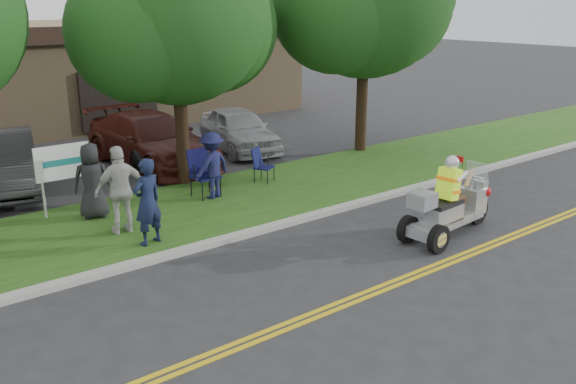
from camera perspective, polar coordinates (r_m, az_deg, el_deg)
ground at (r=11.21m, az=6.19°, el=-8.36°), size 120.00×120.00×0.00m
centerline_near at (r=10.85m, az=8.34°, el=-9.35°), size 60.00×0.10×0.01m
centerline_far at (r=10.95m, az=7.73°, el=-9.06°), size 60.00×0.10×0.01m
curb at (r=13.35m, az=-2.93°, el=-3.65°), size 60.00×0.25×0.12m
grass_verge at (r=15.06m, az=-7.64°, el=-1.31°), size 60.00×4.00×0.10m
commercial_building at (r=27.84m, az=-18.99°, el=10.67°), size 18.00×8.20×4.00m
tree_mid at (r=16.32m, az=-10.33°, el=15.70°), size 5.88×4.80×7.05m
business_sign at (r=14.85m, az=-20.31°, el=2.30°), size 1.25×0.06×1.75m
trike_scooter at (r=13.42m, az=14.84°, el=-1.53°), size 2.77×0.95×1.81m
lawn_chair_a at (r=15.55m, az=-8.04°, el=2.07°), size 0.67×0.69×1.20m
lawn_chair_b at (r=16.69m, az=-2.59°, el=2.77°), size 0.68×0.69×0.94m
spectator_adult_left at (r=12.56m, az=-13.02°, el=-0.89°), size 0.74×0.58×1.80m
spectator_adult_right at (r=13.30m, az=-15.37°, el=0.19°), size 1.14×0.54×1.90m
spectator_chair_a at (r=15.31m, az=-7.14°, el=2.51°), size 1.22×0.90×1.68m
spectator_chair_b at (r=14.46m, az=-17.85°, el=1.00°), size 1.01×0.87×1.74m
parked_car_left at (r=17.89m, az=-25.16°, el=2.56°), size 2.66×4.93×1.54m
parked_car_mid at (r=19.48m, az=-12.63°, el=4.47°), size 2.55×4.67×1.24m
parked_car_right at (r=19.11m, az=-12.64°, el=4.76°), size 2.58×5.62×1.59m
parked_car_far_right at (r=20.69m, az=-4.64°, el=5.87°), size 2.55×4.50×1.44m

